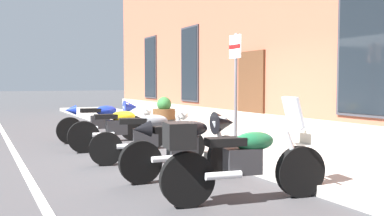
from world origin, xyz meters
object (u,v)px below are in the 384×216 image
Objects in this scene: motorcycle_black_sport at (190,143)px; motorcycle_blue_sport at (106,119)px; parking_sign at (236,75)px; barrel_planter at (164,117)px; motorcycle_green_touring at (238,159)px; motorcycle_grey_naked at (150,138)px; motorcycle_yellow_naked at (120,129)px.

motorcycle_blue_sport is at bearing -179.54° from motorcycle_black_sport.
parking_sign is 2.42× the size of barrel_planter.
motorcycle_blue_sport is 5.91m from motorcycle_green_touring.
parking_sign reaches higher than motorcycle_black_sport.
parking_sign is at bearing 147.11° from motorcycle_green_touring.
motorcycle_black_sport is 5.26m from barrel_planter.
barrel_planter is at bearing 152.43° from motorcycle_grey_naked.
motorcycle_black_sport is at bearing -19.40° from barrel_planter.
barrel_planter reaches higher than motorcycle_black_sport.
motorcycle_grey_naked is (3.10, -0.07, -0.08)m from motorcycle_blue_sport.
motorcycle_green_touring is at bearing -15.89° from barrel_planter.
motorcycle_yellow_naked is 4.43m from motorcycle_green_touring.
motorcycle_green_touring is at bearing -2.44° from motorcycle_black_sport.
motorcycle_grey_naked is at bearing -1.21° from motorcycle_blue_sport.
parking_sign reaches higher than barrel_planter.
motorcycle_black_sport is (3.05, 0.14, 0.08)m from motorcycle_yellow_naked.
parking_sign reaches higher than motorcycle_grey_naked.
motorcycle_blue_sport is 1.84m from barrel_planter.
motorcycle_grey_naked is at bearing -101.67° from parking_sign.
parking_sign reaches higher than motorcycle_green_touring.
parking_sign is 4.04m from barrel_planter.
motorcycle_blue_sport is 1.48m from motorcycle_yellow_naked.
motorcycle_green_touring reaches higher than motorcycle_grey_naked.
motorcycle_yellow_naked is 1.04× the size of motorcycle_grey_naked.
motorcycle_blue_sport is 1.01× the size of motorcycle_green_touring.
parking_sign is (1.97, 1.68, 1.15)m from motorcycle_yellow_naked.
motorcycle_black_sport is 1.39m from motorcycle_green_touring.
motorcycle_grey_naked is 0.92× the size of parking_sign.
barrel_planter is at bearing 103.89° from motorcycle_blue_sport.
motorcycle_green_touring is (1.39, -0.06, -0.02)m from motorcycle_black_sport.
barrel_planter reaches higher than motorcycle_blue_sport.
motorcycle_black_sport is 2.16m from parking_sign.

